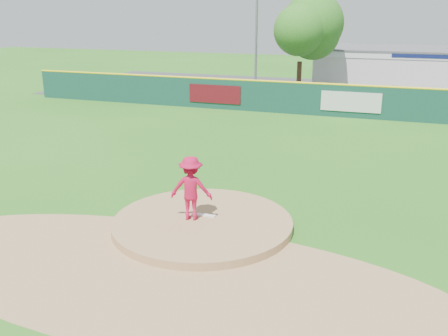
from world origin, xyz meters
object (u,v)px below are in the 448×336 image
(playground_slide, at_px, (157,86))
(deciduous_tree, at_px, (301,35))
(van, at_px, (397,98))
(pool_building_grp, at_px, (410,68))
(light_pole_left, at_px, (257,13))
(pitcher, at_px, (191,188))

(playground_slide, bearing_deg, deciduous_tree, 16.36)
(van, relative_size, deciduous_tree, 0.73)
(pool_building_grp, bearing_deg, light_pole_left, -157.40)
(van, height_order, pool_building_grp, pool_building_grp)
(pool_building_grp, distance_m, light_pole_left, 13.72)
(playground_slide, relative_size, deciduous_tree, 0.33)
(playground_slide, bearing_deg, pool_building_grp, 28.58)
(pitcher, xyz_separation_m, playground_slide, (-12.15, 21.94, -0.56))
(light_pole_left, bearing_deg, playground_slide, -141.96)
(pitcher, relative_size, playground_slide, 0.82)
(deciduous_tree, bearing_deg, pitcher, -86.21)
(pool_building_grp, height_order, playground_slide, pool_building_grp)
(pitcher, bearing_deg, pool_building_grp, -112.07)
(van, bearing_deg, pitcher, 173.31)
(deciduous_tree, bearing_deg, playground_slide, -163.64)
(pool_building_grp, xyz_separation_m, deciduous_tree, (-8.00, -6.99, 2.89))
(pool_building_grp, height_order, deciduous_tree, deciduous_tree)
(van, distance_m, deciduous_tree, 8.70)
(playground_slide, bearing_deg, van, -0.08)
(pool_building_grp, height_order, light_pole_left, light_pole_left)
(pitcher, bearing_deg, deciduous_tree, -97.07)
(deciduous_tree, xyz_separation_m, light_pole_left, (-4.00, 2.00, 1.50))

